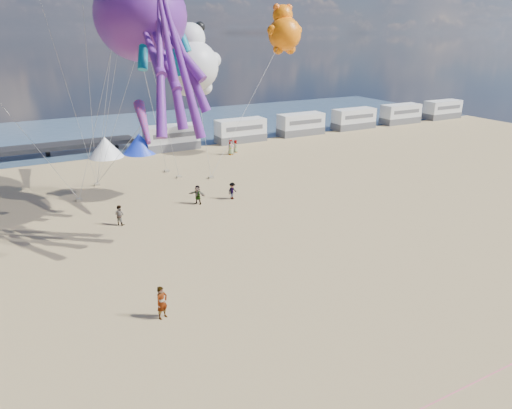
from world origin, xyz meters
name	(u,v)px	position (x,y,z in m)	size (l,w,h in m)	color
ground	(318,346)	(0.00, 0.00, 0.00)	(120.00, 120.00, 0.00)	tan
water	(101,132)	(0.00, 55.00, 0.02)	(120.00, 120.00, 0.00)	#334A62
motorhome_0	(172,138)	(6.00, 40.00, 1.50)	(6.60, 2.50, 3.00)	silver
motorhome_1	(241,130)	(15.50, 40.00, 1.50)	(6.60, 2.50, 3.00)	silver
motorhome_2	(301,124)	(25.00, 40.00, 1.50)	(6.60, 2.50, 3.00)	silver
motorhome_3	(354,119)	(34.50, 40.00, 1.50)	(6.60, 2.50, 3.00)	silver
motorhome_4	(401,114)	(44.00, 40.00, 1.50)	(6.60, 2.50, 3.00)	silver
motorhome_5	(442,110)	(53.50, 40.00, 1.50)	(6.60, 2.50, 3.00)	silver
tent_white	(105,147)	(-2.00, 40.00, 1.20)	(4.00, 4.00, 2.40)	white
tent_blue	(140,143)	(2.00, 40.00, 1.20)	(4.00, 4.00, 2.40)	#1933CC
standing_person	(162,303)	(-5.68, 5.54, 0.89)	(0.65, 0.43, 1.79)	tan
beachgoer_0	(236,146)	(12.41, 35.04, 0.75)	(0.54, 0.36, 1.49)	#7F6659
beachgoer_1	(119,215)	(-4.96, 18.83, 0.78)	(0.76, 0.49, 1.56)	#7F6659
beachgoer_2	(232,191)	(4.97, 20.02, 0.75)	(0.73, 0.57, 1.50)	#7F6659
beachgoer_4	(198,195)	(1.87, 20.31, 0.82)	(0.96, 0.40, 1.64)	#7F6659
beachgoer_6	(231,147)	(11.39, 34.27, 0.91)	(0.66, 0.43, 1.82)	#7F6659
sandbag_a	(79,200)	(-6.98, 25.73, 0.11)	(0.50, 0.35, 0.22)	gray
sandbag_b	(179,177)	(2.86, 28.15, 0.11)	(0.50, 0.35, 0.22)	gray
sandbag_c	(211,177)	(5.62, 26.50, 0.11)	(0.50, 0.35, 0.22)	gray
sandbag_d	(167,171)	(2.40, 30.75, 0.11)	(0.50, 0.35, 0.22)	gray
sandbag_e	(97,184)	(-4.86, 29.47, 0.11)	(0.50, 0.35, 0.22)	gray
kite_octopus_purple	(140,16)	(-2.01, 19.48, 14.70)	(4.76, 11.11, 12.69)	#5C2184
kite_panda	(194,66)	(2.43, 21.25, 11.18)	(4.66, 4.39, 6.58)	silver
kite_teddy_orange	(285,34)	(16.76, 31.29, 13.51)	(4.34, 4.09, 6.13)	orange
windsock_mid	(134,28)	(-0.30, 28.30, 14.00)	(1.00, 6.63, 6.63)	red
windsock_right	(144,123)	(-1.95, 21.19, 7.10)	(0.90, 4.83, 4.83)	red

